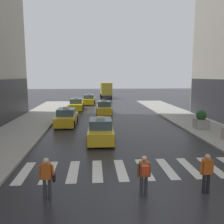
{
  "coord_description": "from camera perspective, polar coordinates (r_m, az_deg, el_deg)",
  "views": [
    {
      "loc": [
        -1.94,
        -8.3,
        4.72
      ],
      "look_at": [
        -0.66,
        8.0,
        2.21
      ],
      "focal_mm": 37.69,
      "sensor_mm": 36.0,
      "label": 1
    }
  ],
  "objects": [
    {
      "name": "ground_plane",
      "position": [
        9.74,
        8.08,
        -20.35
      ],
      "size": [
        160.0,
        160.0,
        0.0
      ],
      "primitive_type": "plane",
      "color": "#26262B"
    },
    {
      "name": "crosswalk_markings",
      "position": [
        12.4,
        5.01,
        -13.67
      ],
      "size": [
        11.3,
        2.8,
        0.01
      ],
      "color": "silver",
      "rests_on": "ground"
    },
    {
      "name": "taxi_lead",
      "position": [
        17.4,
        -2.77,
        -4.56
      ],
      "size": [
        2.02,
        4.58,
        1.8
      ],
      "color": "gold",
      "rests_on": "ground"
    },
    {
      "name": "taxi_second",
      "position": [
        23.21,
        -10.96,
        -1.35
      ],
      "size": [
        2.03,
        4.59,
        1.8
      ],
      "color": "gold",
      "rests_on": "ground"
    },
    {
      "name": "taxi_third",
      "position": [
        29.53,
        -1.95,
        0.94
      ],
      "size": [
        1.97,
        4.56,
        1.8
      ],
      "color": "gold",
      "rests_on": "ground"
    },
    {
      "name": "taxi_fourth",
      "position": [
        33.21,
        -8.68,
        1.71
      ],
      "size": [
        1.97,
        4.56,
        1.8
      ],
      "color": "yellow",
      "rests_on": "ground"
    },
    {
      "name": "taxi_fifth",
      "position": [
        39.76,
        -5.6,
        2.91
      ],
      "size": [
        2.07,
        4.61,
        1.8
      ],
      "color": "yellow",
      "rests_on": "ground"
    },
    {
      "name": "box_truck",
      "position": [
        50.48,
        -1.49,
        5.46
      ],
      "size": [
        2.36,
        7.57,
        3.35
      ],
      "color": "#2D2D2D",
      "rests_on": "ground"
    },
    {
      "name": "pedestrian_with_backpack",
      "position": [
        9.58,
        7.81,
        -14.4
      ],
      "size": [
        0.55,
        0.43,
        1.65
      ],
      "color": "#333338",
      "rests_on": "ground"
    },
    {
      "name": "pedestrian_with_handbag",
      "position": [
        9.67,
        -15.49,
        -14.67
      ],
      "size": [
        0.61,
        0.24,
        1.65
      ],
      "color": "#333338",
      "rests_on": "ground"
    },
    {
      "name": "pedestrian_plain_coat",
      "position": [
        10.47,
        22.0,
        -13.11
      ],
      "size": [
        0.55,
        0.24,
        1.65
      ],
      "color": "black",
      "rests_on": "ground"
    },
    {
      "name": "planter_mid_block",
      "position": [
        22.17,
        20.8,
        -1.85
      ],
      "size": [
        1.1,
        1.1,
        1.6
      ],
      "color": "#A8A399",
      "rests_on": "curb_right"
    }
  ]
}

